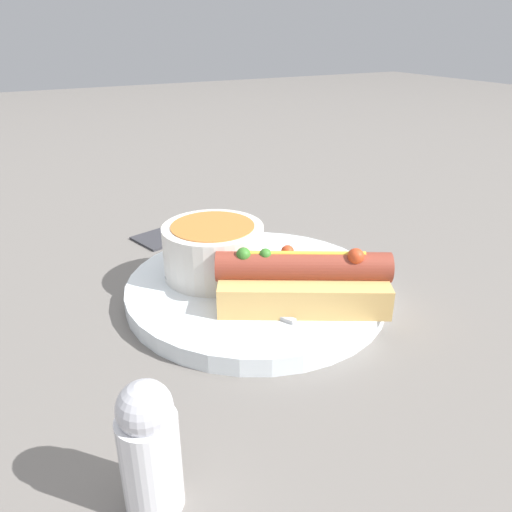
% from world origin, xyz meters
% --- Properties ---
extents(ground_plane, '(4.00, 4.00, 0.00)m').
position_xyz_m(ground_plane, '(0.00, 0.00, 0.00)').
color(ground_plane, slate).
extents(dinner_plate, '(0.27, 0.27, 0.02)m').
position_xyz_m(dinner_plate, '(0.00, 0.00, 0.01)').
color(dinner_plate, white).
rests_on(dinner_plate, ground_plane).
extents(hot_dog, '(0.17, 0.14, 0.06)m').
position_xyz_m(hot_dog, '(0.02, -0.06, 0.04)').
color(hot_dog, '#DBAD60').
rests_on(hot_dog, dinner_plate).
extents(soup_bowl, '(0.10, 0.10, 0.05)m').
position_xyz_m(soup_bowl, '(-0.03, 0.04, 0.05)').
color(soup_bowl, silver).
rests_on(soup_bowl, dinner_plate).
extents(spoon, '(0.08, 0.15, 0.01)m').
position_xyz_m(spoon, '(-0.06, 0.02, 0.02)').
color(spoon, '#B7B7BC').
rests_on(spoon, dinner_plate).
extents(napkin, '(0.12, 0.08, 0.01)m').
position_xyz_m(napkin, '(-0.02, 0.20, 0.00)').
color(napkin, '#333338').
rests_on(napkin, ground_plane).
extents(salt_shaker, '(0.03, 0.03, 0.09)m').
position_xyz_m(salt_shaker, '(-0.17, -0.19, 0.04)').
color(salt_shaker, silver).
rests_on(salt_shaker, ground_plane).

